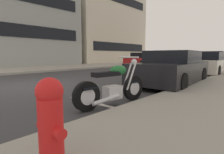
% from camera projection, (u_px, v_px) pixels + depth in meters
% --- Properties ---
extents(ground_plane, '(260.00, 260.00, 0.00)m').
position_uv_depth(ground_plane, '(29.00, 86.00, 6.73)').
color(ground_plane, '#333335').
extents(sidewalk_far_curb, '(120.00, 5.00, 0.14)m').
position_uv_depth(sidewalk_far_curb, '(110.00, 65.00, 20.20)').
color(sidewalk_far_curb, gray).
rests_on(sidewalk_far_curb, ground).
extents(parking_stall_stripe, '(0.12, 2.20, 0.01)m').
position_uv_depth(parking_stall_stripe, '(100.00, 104.00, 4.14)').
color(parking_stall_stripe, silver).
rests_on(parking_stall_stripe, ground).
extents(parked_motorcycle, '(2.03, 0.62, 1.11)m').
position_uv_depth(parked_motorcycle, '(113.00, 87.00, 4.06)').
color(parked_motorcycle, black).
rests_on(parked_motorcycle, ground).
extents(parked_car_far_down_curb, '(4.26, 2.06, 1.30)m').
position_uv_depth(parked_car_far_down_curb, '(172.00, 69.00, 6.91)').
color(parked_car_far_down_curb, black).
rests_on(parked_car_far_down_curb, ground).
extents(parked_car_at_intersection, '(4.47, 2.06, 1.31)m').
position_uv_depth(parked_car_at_intersection, '(206.00, 64.00, 10.84)').
color(parked_car_at_intersection, beige).
rests_on(parked_car_at_intersection, ground).
extents(parked_car_across_street, '(4.46, 1.84, 1.33)m').
position_uv_depth(parked_car_across_street, '(223.00, 61.00, 14.75)').
color(parked_car_across_street, '#4C515B').
rests_on(parked_car_across_street, ground).
extents(crossing_truck, '(2.31, 5.21, 1.92)m').
position_uv_depth(crossing_truck, '(212.00, 56.00, 34.75)').
color(crossing_truck, '#B7B7BC').
rests_on(crossing_truck, ground).
extents(car_opposite_curb, '(4.04, 1.86, 1.42)m').
position_uv_depth(car_opposite_curb, '(141.00, 60.00, 19.38)').
color(car_opposite_curb, '#AD1919').
rests_on(car_opposite_curb, ground).
extents(fire_hydrant, '(0.24, 0.36, 0.81)m').
position_uv_depth(fire_hydrant, '(51.00, 120.00, 1.57)').
color(fire_hydrant, red).
rests_on(fire_hydrant, sidewalk_near_curb).
extents(townhouse_near_left, '(12.57, 8.35, 10.34)m').
position_uv_depth(townhouse_near_left, '(101.00, 29.00, 27.46)').
color(townhouse_near_left, beige).
rests_on(townhouse_near_left, ground).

